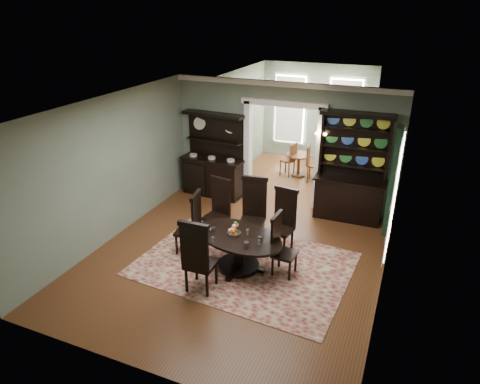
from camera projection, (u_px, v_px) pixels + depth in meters
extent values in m
cube|color=brown|center=(234.00, 260.00, 8.38)|extent=(5.50, 6.00, 0.01)
cube|color=white|center=(232.00, 108.00, 7.17)|extent=(5.50, 6.00, 0.01)
cube|color=gray|center=(110.00, 169.00, 8.75)|extent=(0.01, 6.00, 3.00)
cube|color=gray|center=(391.00, 217.00, 6.80)|extent=(0.01, 6.00, 3.00)
cube|color=gray|center=(135.00, 280.00, 5.24)|extent=(5.50, 0.01, 3.00)
cube|color=gray|center=(215.00, 136.00, 10.95)|extent=(1.85, 0.01, 3.00)
cube|color=gray|center=(360.00, 154.00, 9.66)|extent=(1.85, 0.01, 3.00)
cube|color=gray|center=(285.00, 92.00, 9.80)|extent=(1.80, 0.01, 0.50)
cube|color=white|center=(285.00, 84.00, 9.68)|extent=(5.50, 0.10, 0.12)
cube|color=brown|center=(299.00, 177.00, 12.39)|extent=(3.50, 3.50, 0.01)
cube|color=white|center=(305.00, 71.00, 11.18)|extent=(3.50, 3.50, 0.01)
cube|color=gray|center=(243.00, 121.00, 12.40)|extent=(0.01, 3.50, 3.00)
cube|color=gray|center=(367.00, 134.00, 11.17)|extent=(0.01, 3.50, 3.00)
cube|color=gray|center=(317.00, 113.00, 13.26)|extent=(3.50, 0.01, 3.00)
cube|color=white|center=(290.00, 109.00, 13.50)|extent=(1.05, 0.06, 2.20)
cube|color=white|center=(344.00, 114.00, 12.90)|extent=(1.05, 0.06, 2.20)
cube|color=white|center=(248.00, 150.00, 10.73)|extent=(0.14, 0.25, 2.50)
cube|color=white|center=(319.00, 159.00, 10.09)|extent=(0.14, 0.25, 2.50)
cube|color=white|center=(284.00, 103.00, 9.90)|extent=(2.08, 0.25, 0.14)
cube|color=white|center=(394.00, 197.00, 7.27)|extent=(0.02, 1.10, 2.00)
cube|color=white|center=(394.00, 196.00, 7.28)|extent=(0.01, 1.22, 2.12)
cube|color=black|center=(392.00, 182.00, 7.88)|extent=(0.10, 0.35, 2.10)
cube|color=#BD8232|center=(322.00, 136.00, 9.76)|extent=(0.08, 0.05, 0.18)
sphere|color=#FFD88C|center=(316.00, 133.00, 9.64)|extent=(0.07, 0.07, 0.07)
sphere|color=#FFD88C|center=(325.00, 134.00, 9.57)|extent=(0.07, 0.07, 0.07)
cube|color=maroon|center=(244.00, 264.00, 8.25)|extent=(4.09, 3.04, 0.01)
ellipsoid|color=black|center=(238.00, 236.00, 7.88)|extent=(2.00, 1.53, 0.05)
cylinder|color=black|center=(238.00, 238.00, 7.89)|extent=(2.00, 2.00, 0.03)
cylinder|color=black|center=(239.00, 251.00, 8.01)|extent=(0.22, 0.22, 0.62)
cylinder|color=black|center=(239.00, 265.00, 8.13)|extent=(0.78, 0.78, 0.09)
cylinder|color=silver|center=(234.00, 233.00, 7.89)|extent=(0.26, 0.26, 0.05)
cube|color=black|center=(216.00, 218.00, 9.04)|extent=(0.54, 0.52, 0.06)
cube|color=black|center=(221.00, 197.00, 9.03)|extent=(0.46, 0.13, 0.79)
cube|color=black|center=(221.00, 179.00, 8.87)|extent=(0.51, 0.16, 0.08)
cylinder|color=black|center=(204.00, 228.00, 9.09)|extent=(0.05, 0.05, 0.46)
cylinder|color=black|center=(218.00, 233.00, 8.90)|extent=(0.05, 0.05, 0.46)
cylinder|color=black|center=(214.00, 222.00, 9.36)|extent=(0.05, 0.05, 0.46)
cylinder|color=black|center=(228.00, 226.00, 9.18)|extent=(0.05, 0.05, 0.46)
cube|color=black|center=(252.00, 222.00, 8.78)|extent=(0.58, 0.56, 0.07)
cube|color=black|center=(255.00, 198.00, 8.80)|extent=(0.51, 0.14, 0.85)
cube|color=black|center=(255.00, 178.00, 8.62)|extent=(0.55, 0.17, 0.09)
cylinder|color=black|center=(241.00, 236.00, 8.74)|extent=(0.05, 0.05, 0.50)
cylinder|color=black|center=(260.00, 238.00, 8.66)|extent=(0.05, 0.05, 0.50)
cylinder|color=black|center=(245.00, 227.00, 9.10)|extent=(0.05, 0.05, 0.50)
cylinder|color=black|center=(263.00, 229.00, 9.01)|extent=(0.05, 0.05, 0.50)
cube|color=black|center=(280.00, 230.00, 8.54)|extent=(0.53, 0.51, 0.06)
cube|color=black|center=(286.00, 208.00, 8.54)|extent=(0.47, 0.12, 0.79)
cube|color=black|center=(287.00, 189.00, 8.37)|extent=(0.51, 0.15, 0.08)
cylinder|color=black|center=(268.00, 242.00, 8.58)|extent=(0.05, 0.05, 0.47)
cylinder|color=black|center=(284.00, 246.00, 8.41)|extent=(0.05, 0.05, 0.47)
cylinder|color=black|center=(276.00, 234.00, 8.86)|extent=(0.05, 0.05, 0.47)
cylinder|color=black|center=(292.00, 239.00, 8.69)|extent=(0.05, 0.05, 0.47)
cube|color=black|center=(188.00, 231.00, 8.51)|extent=(0.51, 0.53, 0.06)
cube|color=black|center=(196.00, 214.00, 8.30)|extent=(0.12, 0.46, 0.78)
cube|color=black|center=(195.00, 195.00, 8.14)|extent=(0.15, 0.51, 0.08)
cylinder|color=black|center=(183.00, 236.00, 8.80)|extent=(0.05, 0.05, 0.46)
cylinder|color=black|center=(176.00, 245.00, 8.48)|extent=(0.05, 0.05, 0.46)
cylinder|color=black|center=(200.00, 238.00, 8.72)|extent=(0.05, 0.05, 0.46)
cylinder|color=black|center=(194.00, 247.00, 8.40)|extent=(0.05, 0.05, 0.46)
cube|color=black|center=(285.00, 254.00, 7.79)|extent=(0.43, 0.45, 0.06)
cube|color=black|center=(276.00, 234.00, 7.72)|extent=(0.07, 0.43, 0.72)
cube|color=black|center=(277.00, 216.00, 7.57)|extent=(0.09, 0.46, 0.07)
cylinder|color=black|center=(290.00, 271.00, 7.68)|extent=(0.05, 0.05, 0.42)
cylinder|color=black|center=(296.00, 262.00, 7.95)|extent=(0.05, 0.05, 0.42)
cylinder|color=black|center=(272.00, 266.00, 7.81)|extent=(0.05, 0.05, 0.42)
cylinder|color=black|center=(279.00, 257.00, 8.08)|extent=(0.05, 0.05, 0.42)
cube|color=black|center=(201.00, 264.00, 7.36)|extent=(0.52, 0.49, 0.06)
cube|color=black|center=(194.00, 249.00, 7.00)|extent=(0.50, 0.07, 0.84)
cube|color=black|center=(193.00, 225.00, 6.83)|extent=(0.54, 0.10, 0.09)
cylinder|color=black|center=(216.00, 272.00, 7.57)|extent=(0.05, 0.05, 0.50)
cylinder|color=black|center=(196.00, 268.00, 7.69)|extent=(0.05, 0.05, 0.50)
cylinder|color=black|center=(207.00, 285.00, 7.23)|extent=(0.05, 0.05, 0.50)
cylinder|color=black|center=(186.00, 280.00, 7.36)|extent=(0.05, 0.05, 0.50)
cube|color=black|center=(213.00, 177.00, 11.10)|extent=(1.57, 0.64, 0.96)
cube|color=black|center=(213.00, 159.00, 10.90)|extent=(1.67, 0.69, 0.05)
cube|color=black|center=(216.00, 135.00, 10.84)|extent=(1.54, 0.19, 1.13)
cube|color=black|center=(214.00, 140.00, 10.81)|extent=(1.50, 0.38, 0.04)
cube|color=black|center=(213.00, 114.00, 10.52)|extent=(1.65, 0.45, 0.08)
cube|color=black|center=(348.00, 199.00, 9.84)|extent=(1.50, 0.55, 0.96)
cube|color=black|center=(350.00, 180.00, 9.65)|extent=(1.60, 0.61, 0.04)
cube|color=black|center=(355.00, 146.00, 9.53)|extent=(1.49, 0.08, 1.45)
cube|color=black|center=(322.00, 144.00, 9.69)|extent=(0.06, 0.28, 1.49)
cube|color=black|center=(389.00, 151.00, 9.18)|extent=(0.06, 0.28, 1.49)
cube|color=black|center=(358.00, 114.00, 9.12)|extent=(1.60, 0.36, 0.09)
cube|color=black|center=(353.00, 165.00, 9.61)|extent=(1.49, 0.30, 0.03)
cube|color=black|center=(355.00, 147.00, 9.44)|extent=(1.49, 0.30, 0.03)
cube|color=black|center=(357.00, 129.00, 9.27)|extent=(1.49, 0.30, 0.03)
cylinder|color=#5B2C1A|center=(299.00, 155.00, 12.26)|extent=(0.70, 0.70, 0.04)
cylinder|color=#5B2C1A|center=(299.00, 165.00, 12.38)|extent=(0.09, 0.09, 0.62)
cylinder|color=#5B2C1A|center=(298.00, 175.00, 12.50)|extent=(0.39, 0.39, 0.05)
cylinder|color=#5B2C1A|center=(287.00, 160.00, 12.37)|extent=(0.41, 0.41, 0.04)
cube|color=#5B2C1A|center=(293.00, 153.00, 12.16)|extent=(0.13, 0.37, 0.52)
cylinder|color=#5B2C1A|center=(286.00, 165.00, 12.65)|extent=(0.04, 0.04, 0.47)
cylinder|color=#5B2C1A|center=(280.00, 168.00, 12.44)|extent=(0.04, 0.04, 0.47)
cylinder|color=#5B2C1A|center=(294.00, 167.00, 12.49)|extent=(0.04, 0.04, 0.47)
cylinder|color=#5B2C1A|center=(289.00, 170.00, 12.28)|extent=(0.04, 0.04, 0.47)
cylinder|color=#5B2C1A|center=(315.00, 165.00, 11.90)|extent=(0.43, 0.43, 0.04)
cube|color=#5B2C1A|center=(308.00, 155.00, 11.85)|extent=(0.05, 0.39, 0.54)
cylinder|color=#5B2C1A|center=(318.00, 176.00, 11.82)|extent=(0.04, 0.04, 0.49)
cylinder|color=#5B2C1A|center=(320.00, 172.00, 12.08)|extent=(0.04, 0.04, 0.49)
cylinder|color=#5B2C1A|center=(308.00, 175.00, 11.91)|extent=(0.04, 0.04, 0.49)
cylinder|color=#5B2C1A|center=(310.00, 171.00, 12.18)|extent=(0.04, 0.04, 0.49)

